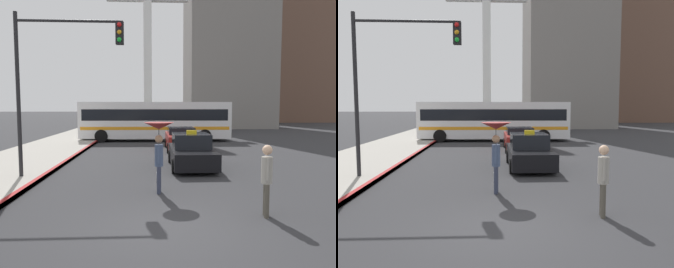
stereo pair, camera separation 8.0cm
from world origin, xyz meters
The scene contains 9 objects.
ground_plane centered at (0.00, 0.00, 0.00)m, with size 300.00×300.00×0.00m, color #2D2D30.
taxi centered at (1.41, 7.40, 0.67)m, with size 1.91×4.14×1.65m.
sedan_red centered at (1.49, 13.11, 0.66)m, with size 1.91×4.35×1.39m.
city_bus centered at (-0.04, 18.61, 1.67)m, with size 11.49×2.86×3.00m.
pedestrian_with_umbrella centered at (-0.13, 3.13, 1.73)m, with size 0.93×0.93×2.21m.
pedestrian_man centered at (2.44, 0.81, 1.04)m, with size 0.32×0.42×1.77m.
traffic_light centered at (-3.64, 5.12, 4.18)m, with size 3.85×0.38×6.01m.
building_tower_far centered at (22.90, 50.99, 13.70)m, with size 14.58×12.88×27.40m.
monument_cross centered at (-0.71, 30.58, 11.62)m, with size 9.02×0.90×20.49m.
Camera 1 is at (-0.37, -6.91, 2.72)m, focal length 35.00 mm.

